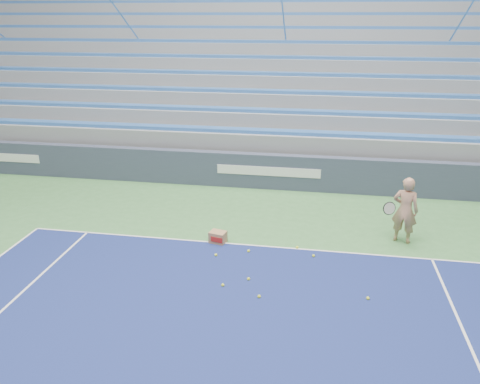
% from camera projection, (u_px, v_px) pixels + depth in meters
% --- Properties ---
extents(sponsor_barrier, '(30.00, 0.32, 1.10)m').
position_uv_depth(sponsor_barrier, '(269.00, 171.00, 14.56)').
color(sponsor_barrier, '#363D52').
rests_on(sponsor_barrier, ground).
extents(bleachers, '(31.00, 9.15, 7.30)m').
position_uv_depth(bleachers, '(285.00, 87.00, 19.19)').
color(bleachers, gray).
rests_on(bleachers, ground).
extents(tennis_player, '(0.95, 0.90, 1.63)m').
position_uv_depth(tennis_player, '(405.00, 210.00, 10.98)').
color(tennis_player, tan).
rests_on(tennis_player, ground).
extents(ball_box, '(0.43, 0.37, 0.28)m').
position_uv_depth(ball_box, '(218.00, 237.00, 11.17)').
color(ball_box, '#A0754D').
rests_on(ball_box, ground).
extents(tennis_ball_0, '(0.07, 0.07, 0.07)m').
position_uv_depth(tennis_ball_0, '(368.00, 298.00, 8.95)').
color(tennis_ball_0, yellow).
rests_on(tennis_ball_0, ground).
extents(tennis_ball_1, '(0.07, 0.07, 0.07)m').
position_uv_depth(tennis_ball_1, '(216.00, 255.00, 10.56)').
color(tennis_ball_1, yellow).
rests_on(tennis_ball_1, ground).
extents(tennis_ball_2, '(0.07, 0.07, 0.07)m').
position_uv_depth(tennis_ball_2, '(297.00, 247.00, 10.90)').
color(tennis_ball_2, yellow).
rests_on(tennis_ball_2, ground).
extents(tennis_ball_3, '(0.07, 0.07, 0.07)m').
position_uv_depth(tennis_ball_3, '(249.00, 251.00, 10.74)').
color(tennis_ball_3, yellow).
rests_on(tennis_ball_3, ground).
extents(tennis_ball_4, '(0.07, 0.07, 0.07)m').
position_uv_depth(tennis_ball_4, '(259.00, 296.00, 9.01)').
color(tennis_ball_4, yellow).
rests_on(tennis_ball_4, ground).
extents(tennis_ball_5, '(0.07, 0.07, 0.07)m').
position_uv_depth(tennis_ball_5, '(249.00, 279.00, 9.60)').
color(tennis_ball_5, yellow).
rests_on(tennis_ball_5, ground).
extents(tennis_ball_6, '(0.07, 0.07, 0.07)m').
position_uv_depth(tennis_ball_6, '(314.00, 256.00, 10.52)').
color(tennis_ball_6, yellow).
rests_on(tennis_ball_6, ground).
extents(tennis_ball_7, '(0.07, 0.07, 0.07)m').
position_uv_depth(tennis_ball_7, '(223.00, 285.00, 9.38)').
color(tennis_ball_7, yellow).
rests_on(tennis_ball_7, ground).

